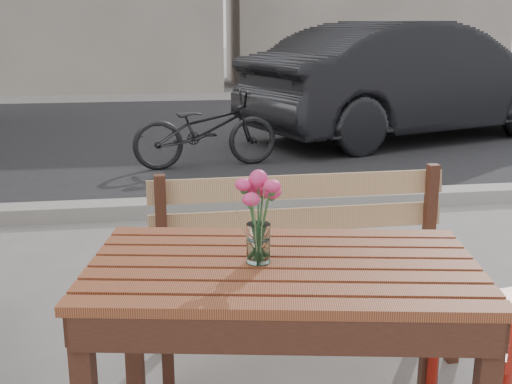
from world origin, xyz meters
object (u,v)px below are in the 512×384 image
at_px(main_table, 283,299).
at_px(parked_car, 414,80).
at_px(main_vase, 258,206).
at_px(bicycle, 206,129).

xyz_separation_m(main_table, parked_car, (3.05, 6.38, 0.13)).
relative_size(main_table, main_vase, 4.49).
height_order(parked_car, bicycle, parked_car).
relative_size(main_vase, parked_car, 0.06).
bearing_deg(bicycle, parked_car, -72.00).
bearing_deg(main_table, parked_car, 74.91).
distance_m(main_vase, bicycle, 4.96).
distance_m(main_table, parked_car, 7.07).
bearing_deg(main_vase, main_table, -11.28).
relative_size(main_table, bicycle, 0.86).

